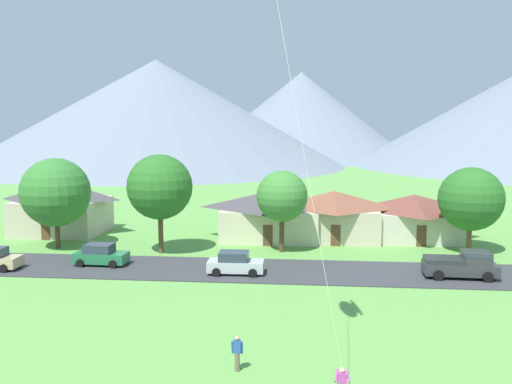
% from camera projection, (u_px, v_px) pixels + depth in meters
% --- Properties ---
extents(road_strip, '(160.00, 6.95, 0.08)m').
position_uv_depth(road_strip, '(257.00, 270.00, 40.73)').
color(road_strip, '#38383D').
rests_on(road_strip, ground).
extents(mountain_far_west_ridge, '(106.39, 106.39, 29.95)m').
position_uv_depth(mountain_far_west_ridge, '(157.00, 113.00, 149.24)').
color(mountain_far_west_ridge, slate).
rests_on(mountain_far_west_ridge, ground).
extents(mountain_far_east_ridge, '(75.54, 75.54, 29.97)m').
position_uv_depth(mountain_far_east_ridge, '(301.00, 116.00, 182.67)').
color(mountain_far_east_ridge, slate).
rests_on(mountain_far_east_ridge, ground).
extents(house_leftmost, '(10.15, 7.48, 4.77)m').
position_uv_depth(house_leftmost, '(270.00, 214.00, 52.33)').
color(house_leftmost, beige).
rests_on(house_leftmost, ground).
extents(house_left_center, '(9.10, 8.27, 4.40)m').
position_uv_depth(house_left_center, '(414.00, 216.00, 52.47)').
color(house_left_center, beige).
rests_on(house_left_center, ground).
extents(house_right_center, '(9.24, 7.77, 5.49)m').
position_uv_depth(house_right_center, '(62.00, 206.00, 55.00)').
color(house_right_center, beige).
rests_on(house_right_center, ground).
extents(house_rightmost, '(9.08, 6.70, 4.83)m').
position_uv_depth(house_rightmost, '(334.00, 214.00, 51.96)').
color(house_rightmost, beige).
rests_on(house_rightmost, ground).
extents(tree_near_left, '(4.54, 4.54, 7.29)m').
position_uv_depth(tree_near_left, '(282.00, 196.00, 46.33)').
color(tree_near_left, '#4C3823').
rests_on(tree_near_left, ground).
extents(tree_left_of_center, '(5.60, 5.60, 7.60)m').
position_uv_depth(tree_left_of_center, '(471.00, 199.00, 46.12)').
color(tree_left_of_center, brown).
rests_on(tree_left_of_center, ground).
extents(tree_center, '(6.24, 6.24, 8.31)m').
position_uv_depth(tree_center, '(56.00, 192.00, 47.68)').
color(tree_center, '#4C3823').
rests_on(tree_center, ground).
extents(tree_right_of_center, '(5.71, 5.71, 8.75)m').
position_uv_depth(tree_right_of_center, '(160.00, 187.00, 45.79)').
color(tree_right_of_center, brown).
rests_on(tree_right_of_center, ground).
extents(parked_car_silver_mid_west, '(4.24, 2.15, 1.68)m').
position_uv_depth(parked_car_silver_mid_west, '(235.00, 263.00, 39.59)').
color(parked_car_silver_mid_west, '#B7BCC1').
rests_on(parked_car_silver_mid_west, road_strip).
extents(parked_car_green_mid_east, '(4.26, 2.19, 1.68)m').
position_uv_depth(parked_car_green_mid_east, '(101.00, 255.00, 42.15)').
color(parked_car_green_mid_east, '#237042').
rests_on(parked_car_green_mid_east, road_strip).
extents(pickup_truck_charcoal_east_side, '(5.27, 2.47, 1.99)m').
position_uv_depth(pickup_truck_charcoal_east_side, '(462.00, 264.00, 38.53)').
color(pickup_truck_charcoal_east_side, '#333338').
rests_on(pickup_truck_charcoal_east_side, road_strip).
extents(watcher_person, '(0.56, 0.24, 1.68)m').
position_uv_depth(watcher_person, '(237.00, 353.00, 23.88)').
color(watcher_person, '#70604C').
rests_on(watcher_person, ground).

